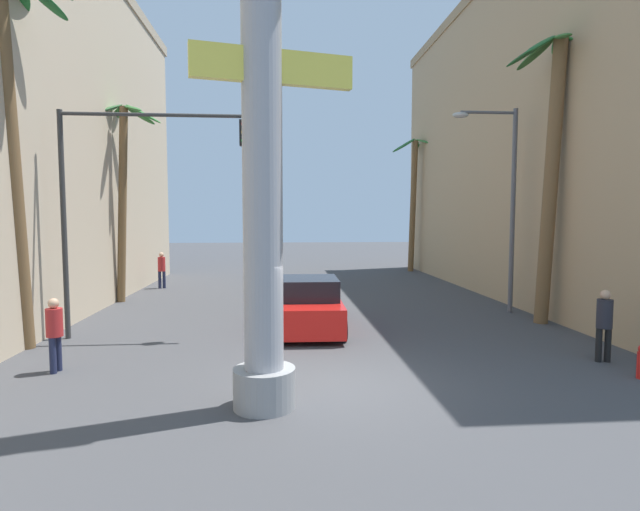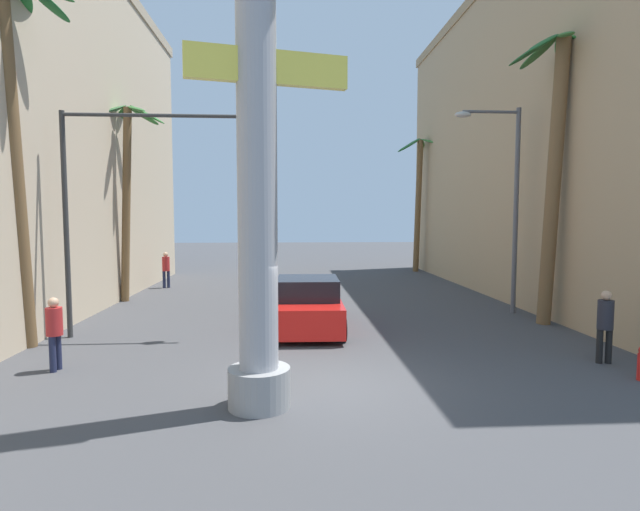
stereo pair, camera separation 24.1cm
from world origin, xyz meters
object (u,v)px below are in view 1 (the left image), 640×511
(neon_sign_pole, at_px, (262,92))
(pedestrian_curb_left, at_px, (55,329))
(street_lamp, at_px, (504,191))
(palm_tree_near_left, at_px, (15,131))
(palm_tree_mid_left, at_px, (123,173))
(car_lead, at_px, (307,305))
(palm_tree_near_right, at_px, (552,153))
(palm_tree_far_right, at_px, (414,190))
(pedestrian_far_left, at_px, (162,267))
(pedestrian_by_sign, at_px, (604,320))
(traffic_light_mast, at_px, (129,178))

(neon_sign_pole, bearing_deg, pedestrian_curb_left, 152.45)
(street_lamp, xyz_separation_m, pedestrian_curb_left, (-12.52, -5.74, -3.30))
(street_lamp, height_order, palm_tree_near_left, palm_tree_near_left)
(street_lamp, height_order, palm_tree_mid_left, palm_tree_mid_left)
(car_lead, relative_size, palm_tree_near_right, 0.53)
(palm_tree_mid_left, bearing_deg, street_lamp, -13.58)
(neon_sign_pole, height_order, palm_tree_near_left, neon_sign_pole)
(palm_tree_far_right, bearing_deg, pedestrian_far_left, -155.59)
(car_lead, bearing_deg, pedestrian_by_sign, -31.22)
(palm_tree_near_right, height_order, pedestrian_by_sign, palm_tree_near_right)
(palm_tree_mid_left, distance_m, pedestrian_curb_left, 10.00)
(street_lamp, distance_m, palm_tree_near_left, 14.63)
(palm_tree_near_left, height_order, pedestrian_curb_left, palm_tree_near_left)
(street_lamp, xyz_separation_m, palm_tree_mid_left, (-13.72, 3.31, 0.79))
(pedestrian_curb_left, bearing_deg, traffic_light_mast, 76.12)
(street_lamp, height_order, palm_tree_far_right, palm_tree_far_right)
(traffic_light_mast, height_order, car_lead, traffic_light_mast)
(palm_tree_far_right, bearing_deg, palm_tree_mid_left, -145.05)
(neon_sign_pole, relative_size, car_lead, 2.39)
(neon_sign_pole, xyz_separation_m, palm_tree_far_right, (8.45, 21.33, -0.43))
(car_lead, bearing_deg, palm_tree_far_right, 64.16)
(palm_tree_near_left, height_order, pedestrian_by_sign, palm_tree_near_left)
(traffic_light_mast, height_order, palm_tree_near_right, palm_tree_near_right)
(palm_tree_near_right, bearing_deg, palm_tree_far_right, 90.61)
(street_lamp, bearing_deg, pedestrian_by_sign, -92.80)
(street_lamp, xyz_separation_m, pedestrian_by_sign, (-0.29, -5.97, -3.26))
(traffic_light_mast, bearing_deg, pedestrian_by_sign, -16.14)
(palm_tree_near_left, bearing_deg, neon_sign_pole, -34.48)
(neon_sign_pole, distance_m, palm_tree_far_right, 22.94)
(traffic_light_mast, xyz_separation_m, pedestrian_curb_left, (-0.76, -3.08, -3.46))
(neon_sign_pole, height_order, palm_tree_near_right, neon_sign_pole)
(palm_tree_mid_left, bearing_deg, car_lead, -37.78)
(car_lead, distance_m, pedestrian_by_sign, 7.73)
(car_lead, bearing_deg, pedestrian_curb_left, -146.21)
(neon_sign_pole, relative_size, palm_tree_far_right, 1.39)
(traffic_light_mast, distance_m, pedestrian_curb_left, 4.69)
(traffic_light_mast, distance_m, palm_tree_mid_left, 6.31)
(neon_sign_pole, bearing_deg, palm_tree_mid_left, 116.66)
(pedestrian_curb_left, xyz_separation_m, pedestrian_by_sign, (12.23, -0.24, 0.04))
(car_lead, xyz_separation_m, palm_tree_far_right, (7.36, 15.20, 4.29))
(car_lead, xyz_separation_m, palm_tree_mid_left, (-6.82, 5.29, 4.32))
(neon_sign_pole, height_order, pedestrian_far_left, neon_sign_pole)
(neon_sign_pole, distance_m, pedestrian_curb_left, 6.81)
(neon_sign_pole, distance_m, pedestrian_by_sign, 9.14)
(neon_sign_pole, height_order, pedestrian_curb_left, neon_sign_pole)
(neon_sign_pole, distance_m, traffic_light_mast, 6.71)
(palm_tree_mid_left, xyz_separation_m, pedestrian_far_left, (0.52, 3.71, -4.04))
(pedestrian_by_sign, bearing_deg, palm_tree_mid_left, 145.32)
(palm_tree_far_right, bearing_deg, traffic_light_mast, -127.59)
(neon_sign_pole, distance_m, palm_tree_near_right, 10.64)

